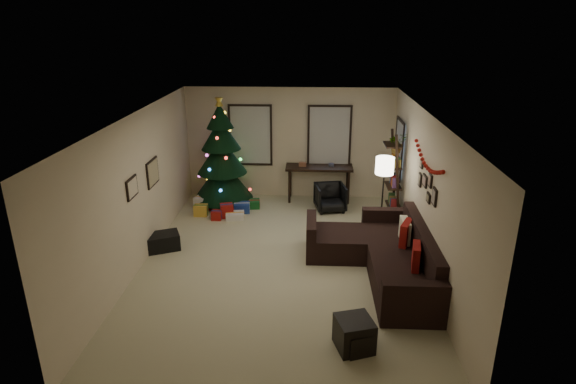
% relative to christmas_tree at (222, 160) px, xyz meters
% --- Properties ---
extents(floor, '(7.00, 7.00, 0.00)m').
position_rel_christmas_tree_xyz_m(floor, '(1.57, -2.89, -1.09)').
color(floor, '#C0B991').
rests_on(floor, ground).
extents(ceiling, '(7.00, 7.00, 0.00)m').
position_rel_christmas_tree_xyz_m(ceiling, '(1.57, -2.89, 1.61)').
color(ceiling, white).
rests_on(ceiling, floor).
extents(wall_back, '(5.00, 0.00, 5.00)m').
position_rel_christmas_tree_xyz_m(wall_back, '(1.57, 0.61, 0.26)').
color(wall_back, beige).
rests_on(wall_back, floor).
extents(wall_front, '(5.00, 0.00, 5.00)m').
position_rel_christmas_tree_xyz_m(wall_front, '(1.57, -6.39, 0.26)').
color(wall_front, beige).
rests_on(wall_front, floor).
extents(wall_left, '(0.00, 7.00, 7.00)m').
position_rel_christmas_tree_xyz_m(wall_left, '(-0.93, -2.89, 0.26)').
color(wall_left, beige).
rests_on(wall_left, floor).
extents(wall_right, '(0.00, 7.00, 7.00)m').
position_rel_christmas_tree_xyz_m(wall_right, '(4.07, -2.89, 0.26)').
color(wall_right, beige).
rests_on(wall_right, floor).
extents(window_back_left, '(1.05, 0.06, 1.50)m').
position_rel_christmas_tree_xyz_m(window_back_left, '(0.62, 0.58, 0.46)').
color(window_back_left, '#728CB2').
rests_on(window_back_left, wall_back).
extents(window_back_right, '(1.05, 0.06, 1.50)m').
position_rel_christmas_tree_xyz_m(window_back_right, '(2.52, 0.58, 0.46)').
color(window_back_right, '#728CB2').
rests_on(window_back_right, wall_back).
extents(window_right_wall, '(0.06, 0.90, 1.30)m').
position_rel_christmas_tree_xyz_m(window_right_wall, '(4.04, -0.34, 0.41)').
color(window_right_wall, '#728CB2').
rests_on(window_right_wall, wall_right).
extents(christmas_tree, '(1.41, 1.41, 2.63)m').
position_rel_christmas_tree_xyz_m(christmas_tree, '(0.00, 0.00, 0.00)').
color(christmas_tree, black).
rests_on(christmas_tree, floor).
extents(presents, '(1.50, 1.01, 0.30)m').
position_rel_christmas_tree_xyz_m(presents, '(0.15, -0.66, -0.97)').
color(presents, silver).
rests_on(presents, floor).
extents(sofa, '(2.05, 2.97, 0.91)m').
position_rel_christmas_tree_xyz_m(sofa, '(3.38, -3.13, -0.79)').
color(sofa, black).
rests_on(sofa, floor).
extents(pillow_red_a, '(0.19, 0.44, 0.42)m').
position_rel_christmas_tree_xyz_m(pillow_red_a, '(3.78, -3.80, -0.45)').
color(pillow_red_a, maroon).
rests_on(pillow_red_a, sofa).
extents(pillow_red_b, '(0.30, 0.47, 0.46)m').
position_rel_christmas_tree_xyz_m(pillow_red_b, '(3.78, -2.94, -0.45)').
color(pillow_red_b, maroon).
rests_on(pillow_red_b, sofa).
extents(pillow_cream, '(0.13, 0.46, 0.45)m').
position_rel_christmas_tree_xyz_m(pillow_cream, '(3.78, -2.83, -0.46)').
color(pillow_cream, beige).
rests_on(pillow_cream, sofa).
extents(ottoman_near, '(0.58, 0.58, 0.44)m').
position_rel_christmas_tree_xyz_m(ottoman_near, '(2.70, -5.25, -0.87)').
color(ottoman_near, black).
rests_on(ottoman_near, floor).
extents(ottoman_far, '(0.43, 0.43, 0.32)m').
position_rel_christmas_tree_xyz_m(ottoman_far, '(2.74, -5.32, -0.93)').
color(ottoman_far, black).
rests_on(ottoman_far, floor).
extents(desk, '(1.60, 0.57, 0.86)m').
position_rel_christmas_tree_xyz_m(desk, '(2.29, 0.33, -0.33)').
color(desk, black).
rests_on(desk, floor).
extents(desk_chair, '(0.70, 0.67, 0.63)m').
position_rel_christmas_tree_xyz_m(desk_chair, '(2.55, -0.32, -0.77)').
color(desk_chair, black).
rests_on(desk_chair, floor).
extents(bookshelf, '(0.30, 0.59, 2.02)m').
position_rel_christmas_tree_xyz_m(bookshelf, '(3.87, -0.94, -0.11)').
color(bookshelf, black).
rests_on(bookshelf, floor).
extents(potted_plant, '(0.62, 0.58, 0.54)m').
position_rel_christmas_tree_xyz_m(potted_plant, '(3.87, -0.91, 0.75)').
color(potted_plant, '#4C4C4C').
rests_on(potted_plant, bookshelf).
extents(floor_lamp, '(0.36, 0.36, 1.69)m').
position_rel_christmas_tree_xyz_m(floor_lamp, '(3.52, -1.72, 0.32)').
color(floor_lamp, black).
rests_on(floor_lamp, floor).
extents(art_map, '(0.04, 0.60, 0.50)m').
position_rel_christmas_tree_xyz_m(art_map, '(-0.91, -2.18, 0.37)').
color(art_map, black).
rests_on(art_map, wall_left).
extents(art_abstract, '(0.04, 0.45, 0.35)m').
position_rel_christmas_tree_xyz_m(art_abstract, '(-0.91, -3.24, 0.44)').
color(art_abstract, black).
rests_on(art_abstract, wall_left).
extents(gallery, '(0.03, 1.25, 0.54)m').
position_rel_christmas_tree_xyz_m(gallery, '(4.05, -2.96, 0.48)').
color(gallery, black).
rests_on(gallery, wall_right).
extents(garland, '(0.08, 1.90, 0.30)m').
position_rel_christmas_tree_xyz_m(garland, '(4.02, -2.94, 0.90)').
color(garland, '#A5140C').
rests_on(garland, wall_right).
extents(stocking_left, '(0.20, 0.05, 0.36)m').
position_rel_christmas_tree_xyz_m(stocking_left, '(1.43, 0.68, 0.33)').
color(stocking_left, '#990F0C').
rests_on(stocking_left, wall_back).
extents(stocking_right, '(0.20, 0.05, 0.36)m').
position_rel_christmas_tree_xyz_m(stocking_right, '(1.76, 0.68, 0.31)').
color(stocking_right, '#990F0C').
rests_on(stocking_right, wall_back).
extents(storage_bin, '(0.75, 0.64, 0.32)m').
position_rel_christmas_tree_xyz_m(storage_bin, '(-0.75, -2.48, -0.93)').
color(storage_bin, black).
rests_on(storage_bin, floor).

